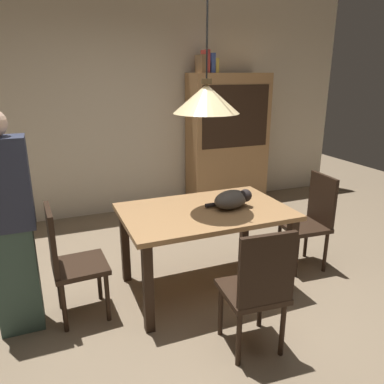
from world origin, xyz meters
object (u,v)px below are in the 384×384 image
at_px(hutch_bookcase, 227,144).
at_px(book_blue_wide, 210,63).
at_px(chair_right_side, 311,217).
at_px(chair_near_front, 258,287).
at_px(book_red_tall, 205,61).
at_px(person_standing, 9,227).
at_px(cat_sleeping, 232,199).
at_px(book_brown_thick, 201,64).
at_px(chair_left_side, 69,259).
at_px(pendant_lamp, 206,98).
at_px(dining_table, 205,221).
at_px(book_yellow_short, 214,65).

distance_m(hutch_bookcase, book_blue_wide, 1.12).
xyz_separation_m(chair_right_side, chair_near_front, (-1.13, -0.87, 0.00)).
height_order(chair_right_side, book_red_tall, book_red_tall).
bearing_deg(person_standing, book_red_tall, 39.56).
bearing_deg(cat_sleeping, book_brown_thick, 74.58).
height_order(hutch_bookcase, person_standing, hutch_bookcase).
distance_m(chair_left_side, book_brown_thick, 3.09).
relative_size(chair_right_side, cat_sleeping, 2.29).
height_order(chair_left_side, cat_sleeping, chair_left_side).
distance_m(chair_near_front, person_standing, 1.76).
bearing_deg(hutch_bookcase, cat_sleeping, -115.92).
height_order(pendant_lamp, book_brown_thick, pendant_lamp).
xyz_separation_m(cat_sleeping, person_standing, (-1.73, 0.05, -0.00)).
bearing_deg(cat_sleeping, dining_table, 169.37).
relative_size(book_brown_thick, book_blue_wide, 1.00).
bearing_deg(chair_left_side, pendant_lamp, 0.19).
bearing_deg(chair_left_side, chair_right_side, -0.04).
height_order(cat_sleeping, hutch_bookcase, hutch_bookcase).
xyz_separation_m(hutch_bookcase, book_brown_thick, (-0.42, 0.00, 1.07)).
relative_size(cat_sleeping, book_blue_wide, 1.69).
height_order(chair_left_side, person_standing, person_standing).
bearing_deg(book_brown_thick, cat_sleeping, -105.42).
xyz_separation_m(dining_table, cat_sleeping, (0.23, -0.04, 0.18)).
bearing_deg(pendant_lamp, book_brown_thick, 68.13).
relative_size(dining_table, cat_sleeping, 3.44).
xyz_separation_m(dining_table, book_blue_wide, (0.91, 1.95, 1.32)).
height_order(chair_right_side, chair_left_side, same).
relative_size(dining_table, book_red_tall, 5.00).
bearing_deg(dining_table, pendant_lamp, 93.58).
height_order(cat_sleeping, book_blue_wide, book_blue_wide).
bearing_deg(chair_left_side, person_standing, 178.02).
distance_m(book_red_tall, person_standing, 3.26).
bearing_deg(person_standing, book_yellow_short, 38.07).
xyz_separation_m(pendant_lamp, book_yellow_short, (0.98, 1.95, 0.28)).
relative_size(dining_table, chair_near_front, 1.51).
height_order(chair_near_front, hutch_bookcase, hutch_bookcase).
distance_m(dining_table, book_red_tall, 2.51).
xyz_separation_m(cat_sleeping, book_red_tall, (0.62, 1.99, 1.16)).
bearing_deg(book_yellow_short, chair_right_side, -85.57).
relative_size(chair_near_front, book_red_tall, 3.32).
bearing_deg(book_blue_wide, dining_table, -115.09).
bearing_deg(book_red_tall, book_blue_wide, 0.00).
distance_m(cat_sleeping, book_red_tall, 2.39).
height_order(pendant_lamp, hutch_bookcase, pendant_lamp).
xyz_separation_m(hutch_bookcase, book_blue_wide, (-0.29, 0.00, 1.08)).
relative_size(chair_right_side, book_red_tall, 3.32).
relative_size(cat_sleeping, book_brown_thick, 1.69).
distance_m(pendant_lamp, book_yellow_short, 2.20).
distance_m(chair_left_side, cat_sleeping, 1.40).
bearing_deg(pendant_lamp, hutch_bookcase, 58.35).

